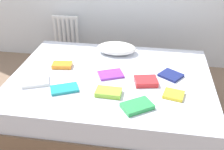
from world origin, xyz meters
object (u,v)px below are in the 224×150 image
at_px(pillow, 117,48).
at_px(textbook_navy, 171,75).
at_px(textbook_white, 35,81).
at_px(radiator, 66,36).
at_px(textbook_red, 146,81).
at_px(textbook_teal, 64,89).
at_px(textbook_purple, 111,74).
at_px(bed, 111,97).
at_px(textbook_yellow, 174,95).
at_px(textbook_green, 137,106).
at_px(textbook_lime, 109,92).
at_px(textbook_orange, 62,65).

bearing_deg(pillow, textbook_navy, -35.96).
height_order(pillow, textbook_white, pillow).
height_order(radiator, textbook_red, radiator).
xyz_separation_m(textbook_red, textbook_navy, (0.24, 0.17, -0.01)).
distance_m(pillow, textbook_red, 0.71).
relative_size(textbook_teal, textbook_purple, 1.03).
bearing_deg(textbook_red, textbook_teal, -174.70).
bearing_deg(textbook_red, pillow, 108.87).
xyz_separation_m(textbook_teal, textbook_purple, (0.37, 0.32, -0.00)).
relative_size(bed, textbook_purple, 8.42).
bearing_deg(textbook_yellow, textbook_green, -131.12).
relative_size(pillow, textbook_lime, 1.96).
bearing_deg(bed, textbook_purple, 129.80).
height_order(textbook_purple, textbook_white, textbook_white).
distance_m(textbook_white, textbook_red, 1.04).
bearing_deg(textbook_white, textbook_orange, 44.53).
distance_m(radiator, textbook_navy, 1.82).
height_order(pillow, textbook_teal, pillow).
relative_size(bed, textbook_white, 8.16).
bearing_deg(textbook_orange, textbook_navy, -8.14).
bearing_deg(bed, textbook_red, -14.11).
xyz_separation_m(textbook_white, textbook_navy, (1.27, 0.32, -0.00)).
bearing_deg(textbook_teal, textbook_yellow, -21.48).
distance_m(textbook_orange, textbook_navy, 1.12).
bearing_deg(radiator, textbook_navy, -37.97).
xyz_separation_m(radiator, textbook_red, (1.19, -1.29, 0.14)).
height_order(textbook_teal, textbook_red, textbook_red).
bearing_deg(textbook_green, textbook_teal, 132.06).
relative_size(textbook_orange, textbook_purple, 0.84).
height_order(bed, textbook_red, textbook_red).
height_order(radiator, textbook_lime, radiator).
bearing_deg(textbook_white, textbook_purple, -1.33).
relative_size(textbook_yellow, textbook_lime, 0.76).
distance_m(bed, textbook_purple, 0.26).
relative_size(bed, textbook_lime, 8.84).
xyz_separation_m(textbook_yellow, textbook_red, (-0.25, 0.17, 0.01)).
height_order(pillow, textbook_green, pillow).
relative_size(pillow, textbook_yellow, 2.56).
bearing_deg(textbook_navy, textbook_purple, -138.11).
bearing_deg(textbook_navy, pillow, 178.58).
xyz_separation_m(textbook_navy, textbook_lime, (-0.55, -0.40, 0.01)).
distance_m(bed, textbook_white, 0.78).
height_order(bed, textbook_orange, textbook_orange).
bearing_deg(textbook_red, textbook_lime, -155.95).
bearing_deg(textbook_red, textbook_navy, 23.32).
distance_m(bed, textbook_green, 0.62).
xyz_separation_m(bed, textbook_yellow, (0.60, -0.26, 0.27)).
bearing_deg(textbook_green, textbook_red, 47.84).
distance_m(textbook_green, textbook_lime, 0.31).
distance_m(textbook_teal, textbook_navy, 1.04).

